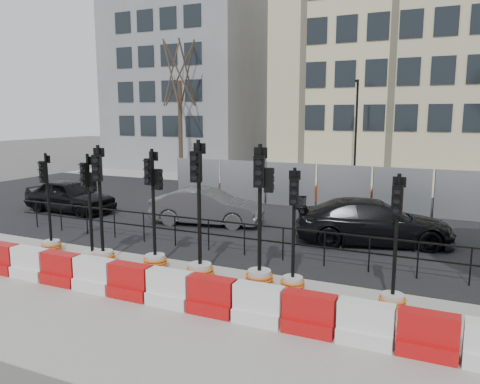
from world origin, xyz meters
The scene contains 22 objects.
ground centered at (0.00, 0.00, 0.00)m, with size 120.00×120.00×0.00m, color #51514C.
sidewalk_near centered at (0.00, -3.00, 0.01)m, with size 40.00×6.00×0.02m, color gray.
road centered at (0.00, 7.00, 0.01)m, with size 40.00×14.00×0.03m, color black.
sidewalk_far centered at (0.00, 16.00, 0.01)m, with size 40.00×4.00×0.02m, color gray.
building_grey centered at (-14.00, 21.99, 7.00)m, with size 11.00×9.06×14.00m.
building_cream centered at (2.00, 21.99, 9.00)m, with size 15.00×10.06×18.00m.
kerb_railing centered at (0.00, 1.20, 0.69)m, with size 18.00×0.04×1.00m.
heras_fencing centered at (-0.49, 9.71, 0.71)m, with size 14.33×1.72×2.00m.
lamp_post_far centered at (0.50, 14.98, 3.22)m, with size 0.12×0.56×6.00m.
tree_bare_far centered at (-11.00, 15.50, 6.65)m, with size 2.00×2.00×9.00m.
barrier_row centered at (0.00, -2.80, 0.37)m, with size 15.70×0.50×0.80m.
traffic_signal_a centered at (-5.50, -0.90, 0.63)m, with size 0.60×0.60×3.03m.
traffic_signal_b centered at (-3.56, -1.26, 0.74)m, with size 0.61×0.61×3.10m.
traffic_signal_c centered at (-3.24, -1.20, 0.69)m, with size 0.66×0.66×3.34m.
traffic_signal_d centered at (-1.72, -0.88, 0.78)m, with size 0.64×0.64×3.26m.
traffic_signal_e centered at (-0.19, -1.13, 0.73)m, with size 0.70×0.70×3.55m.
traffic_signal_f centered at (1.36, -0.94, 0.83)m, with size 0.68×0.68×3.47m.
traffic_signal_g centered at (2.18, -0.89, 0.61)m, with size 0.58×0.58×2.95m.
traffic_signal_h centered at (4.46, -1.02, 0.61)m, with size 0.58×0.58×2.95m.
car_a centered at (-9.34, 3.84, 0.71)m, with size 4.24×1.86×1.42m, color black.
car_b centered at (-2.94, 4.27, 0.69)m, with size 4.39×2.21×1.38m, color #414145.
car_c centered at (3.23, 4.16, 0.72)m, with size 5.35×3.32×1.45m, color black.
Camera 1 is at (5.44, -10.99, 4.15)m, focal length 35.00 mm.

